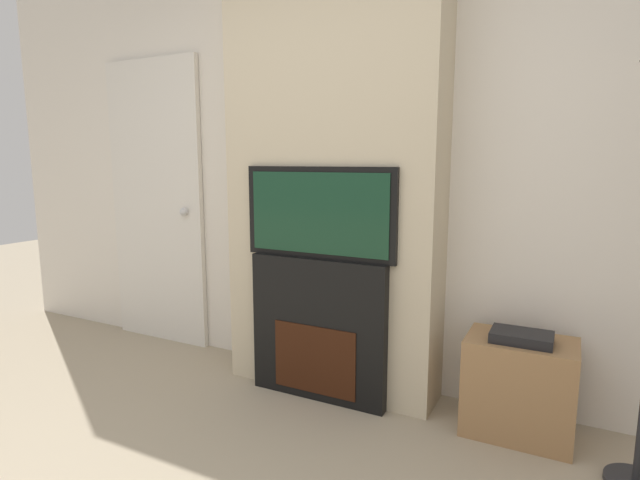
# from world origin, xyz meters

# --- Properties ---
(wall_back) EXTENTS (6.00, 0.06, 2.70)m
(wall_back) POSITION_xyz_m (0.00, 2.03, 1.35)
(wall_back) COLOR silver
(wall_back) RESTS_ON ground_plane
(chimney_breast) EXTENTS (1.26, 0.33, 2.70)m
(chimney_breast) POSITION_xyz_m (0.00, 1.84, 1.35)
(chimney_breast) COLOR beige
(chimney_breast) RESTS_ON ground_plane
(fireplace) EXTENTS (0.82, 0.15, 0.82)m
(fireplace) POSITION_xyz_m (0.00, 1.67, 0.41)
(fireplace) COLOR black
(fireplace) RESTS_ON ground_plane
(television) EXTENTS (0.90, 0.07, 0.51)m
(television) POSITION_xyz_m (0.00, 1.67, 1.07)
(television) COLOR black
(television) RESTS_ON fireplace
(media_stand) EXTENTS (0.51, 0.34, 0.54)m
(media_stand) POSITION_xyz_m (1.06, 1.76, 0.25)
(media_stand) COLOR #997047
(media_stand) RESTS_ON ground_plane
(entry_door) EXTENTS (0.85, 0.09, 2.07)m
(entry_door) POSITION_xyz_m (-1.52, 1.97, 1.04)
(entry_door) COLOR silver
(entry_door) RESTS_ON ground_plane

